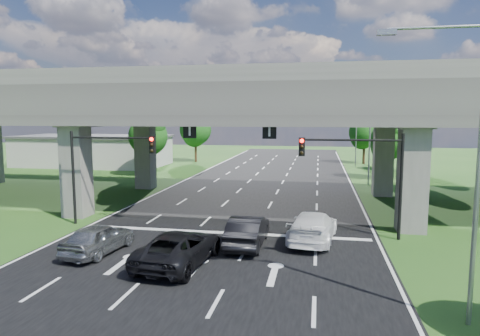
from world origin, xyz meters
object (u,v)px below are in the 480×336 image
(signal_left, at_px, (104,160))
(car_trailing, at_px, (179,248))
(car_white, at_px, (313,227))
(car_silver, at_px, (99,238))
(streetlight_near, at_px, (466,150))
(car_dark, at_px, (248,231))
(streetlight_beyond, at_px, (354,124))
(signal_right, at_px, (361,165))
(streetlight_far, at_px, (366,127))

(signal_left, xyz_separation_m, car_trailing, (6.96, -6.16, -3.36))
(car_white, bearing_deg, car_silver, 28.37)
(streetlight_near, height_order, car_dark, streetlight_near)
(signal_left, distance_m, streetlight_near, 20.56)
(signal_left, distance_m, streetlight_beyond, 40.30)
(signal_right, xyz_separation_m, car_silver, (-13.22, -5.33, -3.39))
(streetlight_near, relative_size, streetlight_beyond, 1.00)
(signal_right, xyz_separation_m, streetlight_far, (2.27, 20.06, 1.66))
(streetlight_beyond, bearing_deg, signal_right, -93.61)
(signal_right, xyz_separation_m, car_trailing, (-8.69, -6.16, -3.36))
(signal_right, height_order, streetlight_near, streetlight_near)
(signal_right, bearing_deg, car_silver, -158.05)
(streetlight_beyond, height_order, car_dark, streetlight_beyond)
(signal_right, relative_size, streetlight_beyond, 0.60)
(streetlight_far, xyz_separation_m, car_white, (-4.87, -21.28, -5.00))
(car_dark, bearing_deg, car_silver, 20.37)
(streetlight_near, relative_size, car_silver, 2.22)
(car_silver, height_order, car_dark, car_dark)
(car_dark, bearing_deg, car_trailing, 52.66)
(streetlight_far, bearing_deg, streetlight_beyond, 90.00)
(signal_right, bearing_deg, car_white, -154.78)
(signal_right, xyz_separation_m, streetlight_near, (2.27, -9.94, 1.66))
(signal_left, xyz_separation_m, streetlight_beyond, (17.92, 36.06, 1.66))
(streetlight_beyond, height_order, car_silver, streetlight_beyond)
(car_trailing, bearing_deg, streetlight_beyond, -98.72)
(signal_right, distance_m, car_silver, 14.66)
(signal_left, height_order, car_silver, signal_left)
(streetlight_far, height_order, car_dark, streetlight_far)
(car_white, bearing_deg, car_dark, 30.77)
(signal_left, bearing_deg, car_white, -5.36)
(streetlight_far, distance_m, car_dark, 24.75)
(car_dark, distance_m, car_trailing, 4.36)
(streetlight_near, height_order, streetlight_beyond, same)
(streetlight_beyond, relative_size, car_trailing, 1.75)
(car_silver, distance_m, car_dark, 7.66)
(streetlight_near, xyz_separation_m, streetlight_beyond, (0.00, 46.00, 0.00))
(signal_right, bearing_deg, streetlight_near, -77.12)
(streetlight_far, distance_m, car_white, 22.40)
(streetlight_near, distance_m, streetlight_beyond, 46.00)
(car_trailing, bearing_deg, car_dark, -121.91)
(streetlight_far, xyz_separation_m, streetlight_beyond, (0.00, 16.00, 0.00))
(signal_left, bearing_deg, signal_right, 0.00)
(streetlight_beyond, bearing_deg, streetlight_far, -90.00)
(streetlight_near, relative_size, car_dark, 2.02)
(car_trailing, bearing_deg, car_white, -135.15)
(car_silver, bearing_deg, car_trailing, 176.63)
(signal_left, height_order, car_white, signal_left)
(signal_left, bearing_deg, car_trailing, -41.52)
(car_silver, bearing_deg, signal_left, -58.54)
(car_dark, bearing_deg, streetlight_far, -109.61)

